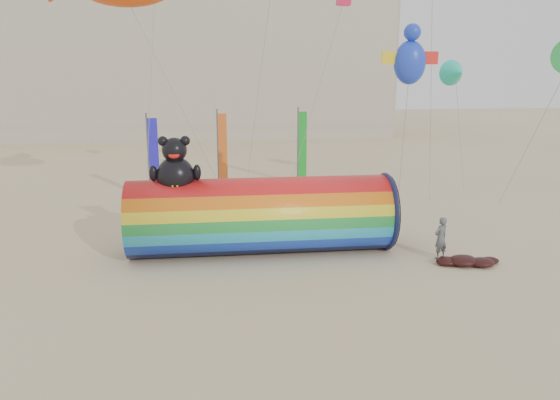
{
  "coord_description": "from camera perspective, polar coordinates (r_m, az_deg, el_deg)",
  "views": [
    {
      "loc": [
        -2.25,
        -20.23,
        7.74
      ],
      "look_at": [
        0.5,
        1.5,
        2.4
      ],
      "focal_mm": 35.0,
      "sensor_mm": 36.0,
      "label": 1
    }
  ],
  "objects": [
    {
      "name": "kite_handler",
      "position": [
        23.49,
        16.45,
        -3.84
      ],
      "size": [
        0.77,
        0.66,
        1.78
      ],
      "primitive_type": "imported",
      "rotation": [
        0.0,
        0.0,
        3.58
      ],
      "color": "#4E5255",
      "rests_on": "ground"
    },
    {
      "name": "hotel_building",
      "position": [
        66.94,
        -16.18,
        15.39
      ],
      "size": [
        60.4,
        15.4,
        20.6
      ],
      "color": "#B7AD99",
      "rests_on": "ground"
    },
    {
      "name": "festival_banners",
      "position": [
        34.73,
        -5.41,
        5.19
      ],
      "size": [
        10.06,
        3.75,
        5.2
      ],
      "color": "#59595E",
      "rests_on": "ground"
    },
    {
      "name": "ground",
      "position": [
        21.78,
        -0.82,
        -7.12
      ],
      "size": [
        160.0,
        160.0,
        0.0
      ],
      "primitive_type": "plane",
      "color": "#CCB58C",
      "rests_on": "ground"
    },
    {
      "name": "fabric_bundle",
      "position": [
        23.29,
        18.98,
        -6.04
      ],
      "size": [
        2.62,
        1.35,
        0.41
      ],
      "color": "#3C0D0B",
      "rests_on": "ground"
    },
    {
      "name": "windsock_assembly",
      "position": [
        23.16,
        -2.0,
        -1.42
      ],
      "size": [
        11.13,
        3.39,
        5.13
      ],
      "color": "red",
      "rests_on": "ground"
    }
  ]
}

